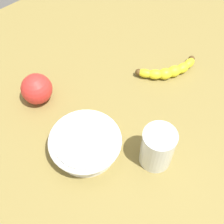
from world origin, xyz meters
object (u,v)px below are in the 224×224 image
object	(u,v)px
banana	(169,71)
smoothie_glass	(157,149)
ceramic_bowl	(85,143)
apple_fruit	(37,89)

from	to	relation	value
banana	smoothie_glass	world-z (taller)	smoothie_glass
banana	smoothie_glass	size ratio (longest dim) A/B	1.58
smoothie_glass	ceramic_bowl	world-z (taller)	smoothie_glass
ceramic_bowl	apple_fruit	xyz separation A→B (cm)	(20.83, 0.08, 1.13)
ceramic_bowl	apple_fruit	world-z (taller)	apple_fruit
banana	smoothie_glass	bearing A→B (deg)	-119.18
banana	apple_fruit	xyz separation A→B (cm)	(16.96, 33.28, 2.55)
banana	ceramic_bowl	size ratio (longest dim) A/B	1.01
smoothie_glass	apple_fruit	bearing A→B (deg)	18.34
smoothie_glass	apple_fruit	distance (cm)	35.41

